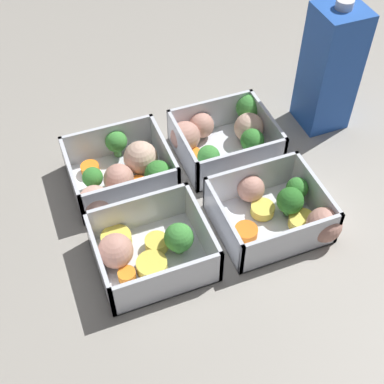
{
  "coord_description": "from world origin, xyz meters",
  "views": [
    {
      "loc": [
        -0.17,
        -0.44,
        0.55
      ],
      "look_at": [
        0.0,
        0.0,
        0.02
      ],
      "focal_mm": 50.0,
      "sensor_mm": 36.0,
      "label": 1
    }
  ],
  "objects_px": {
    "container_near_right": "(282,211)",
    "container_far_right": "(224,135)",
    "container_near_left": "(146,249)",
    "container_far_left": "(123,173)",
    "juice_carton": "(330,68)"
  },
  "relations": [
    {
      "from": "container_near_right",
      "to": "container_far_right",
      "type": "relative_size",
      "value": 0.96
    },
    {
      "from": "container_near_right",
      "to": "container_far_right",
      "type": "xyz_separation_m",
      "value": [
        -0.01,
        0.16,
        0.0
      ]
    },
    {
      "from": "juice_carton",
      "to": "container_near_right",
      "type": "bearing_deg",
      "value": -133.05
    },
    {
      "from": "container_near_left",
      "to": "container_near_right",
      "type": "relative_size",
      "value": 0.89
    },
    {
      "from": "container_far_left",
      "to": "juice_carton",
      "type": "relative_size",
      "value": 0.7
    },
    {
      "from": "container_near_left",
      "to": "container_far_right",
      "type": "relative_size",
      "value": 0.86
    },
    {
      "from": "juice_carton",
      "to": "container_far_right",
      "type": "bearing_deg",
      "value": -178.6
    },
    {
      "from": "container_near_left",
      "to": "container_far_left",
      "type": "distance_m",
      "value": 0.13
    },
    {
      "from": "container_near_left",
      "to": "container_far_left",
      "type": "bearing_deg",
      "value": 86.08
    },
    {
      "from": "container_near_right",
      "to": "container_far_left",
      "type": "height_order",
      "value": "same"
    },
    {
      "from": "container_near_left",
      "to": "container_far_right",
      "type": "xyz_separation_m",
      "value": [
        0.17,
        0.15,
        0.0
      ]
    },
    {
      "from": "container_far_right",
      "to": "juice_carton",
      "type": "distance_m",
      "value": 0.18
    },
    {
      "from": "container_near_left",
      "to": "container_far_right",
      "type": "distance_m",
      "value": 0.23
    },
    {
      "from": "juice_carton",
      "to": "container_far_left",
      "type": "bearing_deg",
      "value": -175.82
    },
    {
      "from": "container_near_left",
      "to": "container_near_right",
      "type": "height_order",
      "value": "same"
    }
  ]
}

